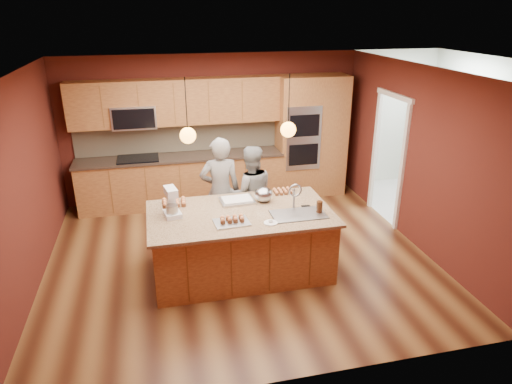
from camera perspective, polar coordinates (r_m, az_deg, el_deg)
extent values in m
plane|color=#422011|center=(6.88, -2.11, -8.04)|extent=(5.50, 5.50, 0.00)
plane|color=silver|center=(5.99, -2.48, 14.89)|extent=(5.50, 5.50, 0.00)
plane|color=#4F1B15|center=(8.68, -5.44, 7.99)|extent=(5.50, 0.00, 5.50)
plane|color=#4F1B15|center=(4.10, 4.43, -8.81)|extent=(5.50, 0.00, 5.50)
plane|color=#4F1B15|center=(6.43, -27.11, 0.50)|extent=(0.00, 5.00, 5.00)
plane|color=#4F1B15|center=(7.31, 19.47, 4.10)|extent=(0.00, 5.00, 5.00)
cube|color=brown|center=(8.60, -9.24, 1.38)|extent=(3.70, 0.60, 0.90)
cube|color=#2C201B|center=(8.44, -9.42, 4.31)|extent=(3.74, 0.64, 0.04)
cube|color=#C0B18E|center=(8.64, -9.70, 6.82)|extent=(3.70, 0.03, 0.56)
cube|color=brown|center=(8.32, -9.92, 11.05)|extent=(3.70, 0.36, 0.80)
cube|color=black|center=(8.41, -14.53, 4.06)|extent=(0.72, 0.52, 0.03)
cube|color=#AEB2B6|center=(8.34, -15.01, 9.10)|extent=(0.76, 0.40, 0.40)
cube|color=brown|center=(8.79, 5.34, 6.84)|extent=(0.80, 0.60, 2.30)
cube|color=#AEB2B6|center=(8.50, 5.98, 6.64)|extent=(0.66, 0.04, 1.20)
cube|color=brown|center=(9.01, 9.30, 7.02)|extent=(0.50, 0.60, 2.30)
plane|color=beige|center=(9.17, 19.34, -1.32)|extent=(2.60, 2.60, 0.00)
plane|color=beige|center=(9.27, 25.16, 6.91)|extent=(0.00, 2.70, 2.70)
cube|color=white|center=(9.03, 24.75, 10.56)|extent=(0.35, 2.40, 0.75)
cylinder|color=black|center=(5.58, -8.72, 10.47)|extent=(0.01, 0.01, 0.70)
sphere|color=#FF9E33|center=(5.66, -8.51, 7.00)|extent=(0.20, 0.20, 0.20)
cylinder|color=black|center=(5.81, 4.14, 11.13)|extent=(0.01, 0.01, 0.70)
sphere|color=#FF9E33|center=(5.89, 4.05, 7.78)|extent=(0.20, 0.20, 0.20)
cube|color=brown|center=(6.32, -1.91, -6.44)|extent=(2.36, 1.28, 0.86)
cube|color=#D1AF80|center=(6.12, -1.97, -2.72)|extent=(2.46, 1.38, 0.04)
cube|color=#AEB2B6|center=(6.10, 5.31, -3.51)|extent=(0.71, 0.41, 0.18)
imported|color=black|center=(6.96, -4.48, 0.08)|extent=(0.63, 0.42, 1.70)
imported|color=slate|center=(7.07, -0.70, -0.20)|extent=(0.77, 0.62, 1.53)
cube|color=white|center=(6.09, -10.40, -2.71)|extent=(0.25, 0.30, 0.06)
cube|color=white|center=(6.12, -10.57, -0.88)|extent=(0.12, 0.10, 0.27)
cube|color=white|center=(5.98, -10.61, 0.05)|extent=(0.18, 0.29, 0.10)
cylinder|color=#A9ACB0|center=(6.02, -10.43, -2.25)|extent=(0.15, 0.15, 0.14)
cube|color=silver|center=(6.43, -2.39, -1.10)|extent=(0.49, 0.37, 0.03)
cube|color=white|center=(6.42, -2.39, -0.94)|extent=(0.42, 0.31, 0.02)
cube|color=#AEB2B6|center=(5.81, -3.07, -3.81)|extent=(0.46, 0.34, 0.02)
ellipsoid|color=#A9ACB0|center=(6.41, 0.95, -0.32)|extent=(0.26, 0.26, 0.22)
cylinder|color=white|center=(5.80, 1.85, -3.87)|extent=(0.18, 0.18, 0.01)
cylinder|color=#391D0E|center=(6.12, 7.93, -1.86)|extent=(0.08, 0.08, 0.16)
cube|color=black|center=(6.31, 6.24, -1.77)|extent=(0.12, 0.07, 0.01)
cube|color=white|center=(8.97, 24.18, 1.19)|extent=(0.87, 0.88, 1.09)
cube|color=white|center=(9.56, 21.58, 2.35)|extent=(0.67, 0.69, 0.94)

